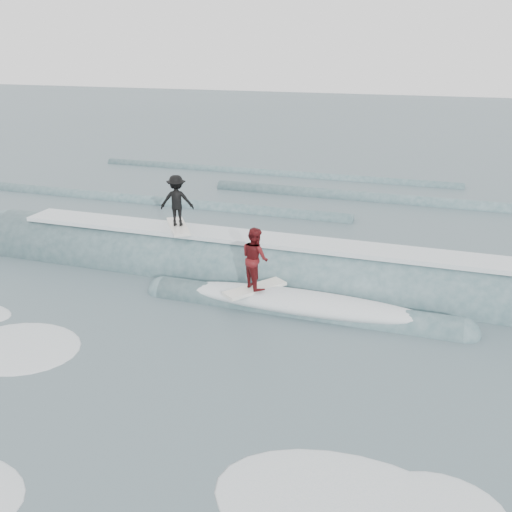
% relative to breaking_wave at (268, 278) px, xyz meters
% --- Properties ---
extents(ground, '(160.00, 160.00, 0.00)m').
position_rel_breaking_wave_xyz_m(ground, '(-0.16, -6.63, -0.03)').
color(ground, '#415A5F').
rests_on(ground, ground).
extents(breaking_wave, '(23.35, 4.11, 2.67)m').
position_rel_breaking_wave_xyz_m(breaking_wave, '(0.00, 0.00, 0.00)').
color(breaking_wave, '#37565D').
rests_on(breaking_wave, ground).
extents(surfer_black, '(1.57, 1.97, 1.85)m').
position_rel_breaking_wave_xyz_m(surfer_black, '(-3.34, 0.19, 2.27)').
color(surfer_black, silver).
rests_on(surfer_black, ground).
extents(surfer_red, '(1.61, 1.95, 1.95)m').
position_rel_breaking_wave_xyz_m(surfer_red, '(0.21, -2.01, 1.40)').
color(surfer_red, white).
rests_on(surfer_red, ground).
extents(whitewater, '(15.66, 7.47, 0.10)m').
position_rel_breaking_wave_xyz_m(whitewater, '(-0.06, -8.20, -0.03)').
color(whitewater, white).
rests_on(whitewater, ground).
extents(far_swells, '(36.06, 8.65, 0.80)m').
position_rel_breaking_wave_xyz_m(far_swells, '(-2.23, 11.02, -0.03)').
color(far_swells, '#37565D').
rests_on(far_swells, ground).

